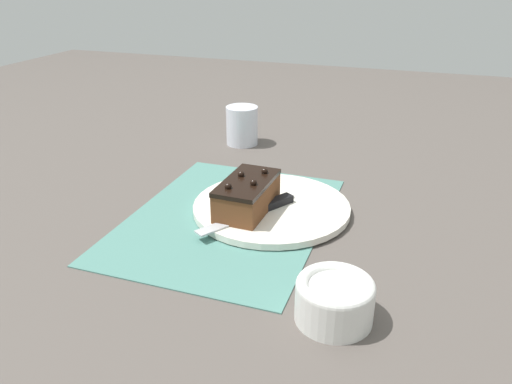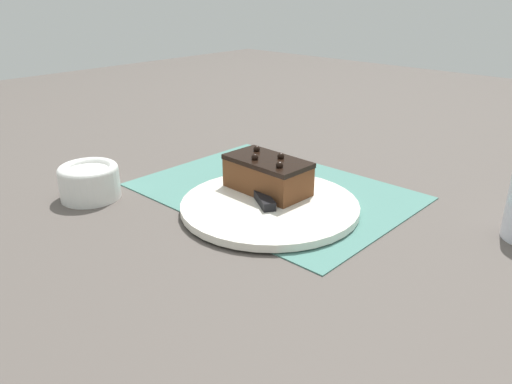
{
  "view_description": "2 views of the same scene",
  "coord_description": "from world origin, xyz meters",
  "px_view_note": "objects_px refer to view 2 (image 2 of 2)",
  "views": [
    {
      "loc": [
        -0.74,
        -0.31,
        0.42
      ],
      "look_at": [
        0.07,
        -0.03,
        0.03
      ],
      "focal_mm": 35.0,
      "sensor_mm": 36.0,
      "label": 1
    },
    {
      "loc": [
        0.54,
        -0.62,
        0.34
      ],
      "look_at": [
        0.03,
        -0.08,
        0.03
      ],
      "focal_mm": 35.0,
      "sensor_mm": 36.0,
      "label": 2
    }
  ],
  "objects_px": {
    "cake_plate": "(270,206)",
    "chocolate_cake": "(267,175)",
    "serving_knife": "(259,193)",
    "small_bowl": "(89,180)"
  },
  "relations": [
    {
      "from": "chocolate_cake",
      "to": "serving_knife",
      "type": "xyz_separation_m",
      "value": [
        0.0,
        -0.03,
        -0.02
      ]
    },
    {
      "from": "serving_knife",
      "to": "small_bowl",
      "type": "xyz_separation_m",
      "value": [
        -0.23,
        -0.18,
        0.01
      ]
    },
    {
      "from": "cake_plate",
      "to": "chocolate_cake",
      "type": "xyz_separation_m",
      "value": [
        -0.04,
        0.03,
        0.04
      ]
    },
    {
      "from": "serving_knife",
      "to": "small_bowl",
      "type": "bearing_deg",
      "value": 158.72
    },
    {
      "from": "chocolate_cake",
      "to": "small_bowl",
      "type": "bearing_deg",
      "value": -138.4
    },
    {
      "from": "chocolate_cake",
      "to": "serving_knife",
      "type": "height_order",
      "value": "chocolate_cake"
    },
    {
      "from": "small_bowl",
      "to": "cake_plate",
      "type": "bearing_deg",
      "value": 32.48
    },
    {
      "from": "cake_plate",
      "to": "chocolate_cake",
      "type": "relative_size",
      "value": 1.97
    },
    {
      "from": "cake_plate",
      "to": "small_bowl",
      "type": "distance_m",
      "value": 0.31
    },
    {
      "from": "serving_knife",
      "to": "cake_plate",
      "type": "bearing_deg",
      "value": -71.32
    }
  ]
}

